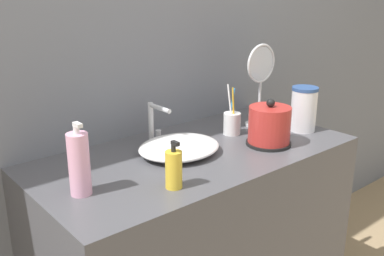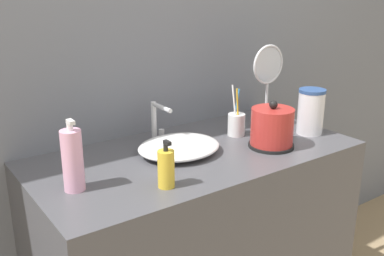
{
  "view_description": "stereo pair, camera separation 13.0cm",
  "coord_description": "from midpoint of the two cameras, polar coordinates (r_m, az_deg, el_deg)",
  "views": [
    {
      "loc": [
        -1.05,
        -0.91,
        1.5
      ],
      "look_at": [
        -0.02,
        0.31,
        0.97
      ],
      "focal_mm": 42.0,
      "sensor_mm": 36.0,
      "label": 1
    },
    {
      "loc": [
        -0.95,
        -0.99,
        1.5
      ],
      "look_at": [
        -0.02,
        0.31,
        0.97
      ],
      "focal_mm": 42.0,
      "sensor_mm": 36.0,
      "label": 2
    }
  ],
  "objects": [
    {
      "name": "toothbrush_cup",
      "position": [
        1.92,
        7.59,
        0.51
      ],
      "size": [
        0.07,
        0.07,
        0.22
      ],
      "color": "silver",
      "rests_on": "vanity_counter"
    },
    {
      "name": "shampoo_bottle",
      "position": [
        1.42,
        -12.41,
        -4.04
      ],
      "size": [
        0.07,
        0.07,
        0.23
      ],
      "color": "#EAA8C6",
      "rests_on": "vanity_counter"
    },
    {
      "name": "vanity_counter",
      "position": [
        1.93,
        2.46,
        -15.21
      ],
      "size": [
        1.27,
        0.63,
        0.87
      ],
      "color": "#4C4C51",
      "rests_on": "ground_plane"
    },
    {
      "name": "electric_kettle",
      "position": [
        1.8,
        12.16,
        -0.18
      ],
      "size": [
        0.18,
        0.18,
        0.19
      ],
      "color": "black",
      "rests_on": "vanity_counter"
    },
    {
      "name": "wall_back",
      "position": [
        1.9,
        -3.5,
        12.07
      ],
      "size": [
        6.0,
        0.04,
        2.6
      ],
      "color": "slate",
      "rests_on": "ground_plane"
    },
    {
      "name": "lotion_bottle",
      "position": [
        1.42,
        -0.69,
        -5.19
      ],
      "size": [
        0.05,
        0.05,
        0.16
      ],
      "color": "gold",
      "rests_on": "vanity_counter"
    },
    {
      "name": "water_pitcher",
      "position": [
        1.99,
        16.67,
        2.0
      ],
      "size": [
        0.11,
        0.11,
        0.19
      ],
      "color": "silver",
      "rests_on": "vanity_counter"
    },
    {
      "name": "sink_basin",
      "position": [
        1.71,
        0.53,
        -2.41
      ],
      "size": [
        0.32,
        0.28,
        0.05
      ],
      "color": "white",
      "rests_on": "vanity_counter"
    },
    {
      "name": "faucet",
      "position": [
        1.82,
        -2.39,
        1.06
      ],
      "size": [
        0.06,
        0.14,
        0.16
      ],
      "color": "silver",
      "rests_on": "vanity_counter"
    },
    {
      "name": "vanity_mirror",
      "position": [
        2.0,
        11.41,
        5.83
      ],
      "size": [
        0.17,
        0.12,
        0.37
      ],
      "color": "silver",
      "rests_on": "vanity_counter"
    }
  ]
}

